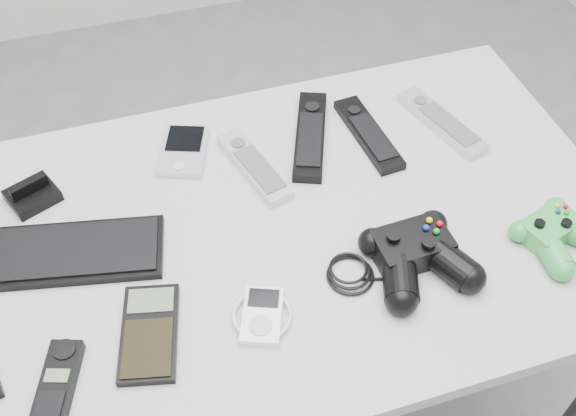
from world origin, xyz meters
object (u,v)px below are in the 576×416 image
object	(u,v)px
remote_silver_b	(441,121)
calculator	(149,333)
pda	(183,150)
remote_black_b	(368,133)
mp3_player	(262,315)
controller_black	(417,253)
remote_silver_a	(254,165)
pda_keyboard	(72,252)
desk	(298,246)
remote_black_a	(310,135)
cordless_handset	(56,390)
controller_green	(556,232)

from	to	relation	value
remote_silver_b	calculator	world-z (taller)	remote_silver_b
pda	remote_black_b	xyz separation A→B (m)	(0.33, -0.06, -0.00)
mp3_player	controller_black	size ratio (longest dim) A/B	0.34
calculator	remote_silver_a	bearing A→B (deg)	63.14
pda	remote_silver_a	xyz separation A→B (m)	(0.11, -0.07, 0.00)
remote_black_b	remote_silver_b	world-z (taller)	remote_silver_b
pda_keyboard	remote_silver_a	size ratio (longest dim) A/B	1.50
remote_silver_a	calculator	size ratio (longest dim) A/B	1.20
desk	remote_silver_b	size ratio (longest dim) A/B	5.29
desk	pda	xyz separation A→B (m)	(-0.15, 0.21, 0.07)
remote_black_a	remote_black_b	size ratio (longest dim) A/B	1.12
calculator	pda_keyboard	bearing A→B (deg)	130.31
cordless_handset	controller_green	world-z (taller)	controller_green
controller_black	controller_green	world-z (taller)	controller_black
remote_silver_a	mp3_player	xyz separation A→B (m)	(-0.07, -0.29, -0.00)
desk	controller_green	world-z (taller)	controller_green
remote_silver_b	pda	bearing A→B (deg)	155.42
desk	controller_green	distance (m)	0.42
pda_keyboard	controller_black	distance (m)	0.53
remote_silver_a	controller_black	size ratio (longest dim) A/B	0.68
remote_black_b	remote_silver_b	xyz separation A→B (m)	(0.14, -0.01, 0.00)
desk	remote_black_b	distance (m)	0.25
desk	mp3_player	world-z (taller)	mp3_player
pda_keyboard	calculator	bearing A→B (deg)	-51.25
remote_silver_a	controller_black	distance (m)	0.33
cordless_handset	remote_silver_b	bearing A→B (deg)	43.34
remote_black_b	cordless_handset	world-z (taller)	cordless_handset
remote_black_a	mp3_player	world-z (taller)	remote_black_a
pda	remote_silver_a	bearing A→B (deg)	-14.17
remote_black_a	calculator	bearing A→B (deg)	-116.05
cordless_handset	controller_green	distance (m)	0.78
remote_silver_a	controller_green	bearing A→B (deg)	-50.57
remote_black_b	mp3_player	distance (m)	0.43
pda_keyboard	remote_silver_a	xyz separation A→B (m)	(0.32, 0.10, 0.00)
remote_silver_b	cordless_handset	world-z (taller)	cordless_handset
remote_silver_a	calculator	bearing A→B (deg)	-144.97
pda	cordless_handset	xyz separation A→B (m)	(-0.25, -0.40, 0.00)
cordless_handset	mp3_player	world-z (taller)	cordless_handset
pda	controller_black	distance (m)	0.45
pda	cordless_handset	world-z (taller)	cordless_handset
remote_silver_b	mp3_player	size ratio (longest dim) A/B	2.16
pda_keyboard	controller_green	bearing A→B (deg)	-3.52
pda_keyboard	remote_silver_b	xyz separation A→B (m)	(0.68, 0.10, 0.00)
cordless_handset	controller_black	world-z (taller)	controller_black
remote_silver_a	cordless_handset	bearing A→B (deg)	-153.06
desk	controller_black	xyz separation A→B (m)	(0.15, -0.13, 0.09)
controller_black	controller_green	size ratio (longest dim) A/B	2.02
mp3_player	controller_green	size ratio (longest dim) A/B	0.69
remote_black_b	calculator	world-z (taller)	remote_black_b
remote_black_a	mp3_player	xyz separation A→B (m)	(-0.19, -0.34, -0.00)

